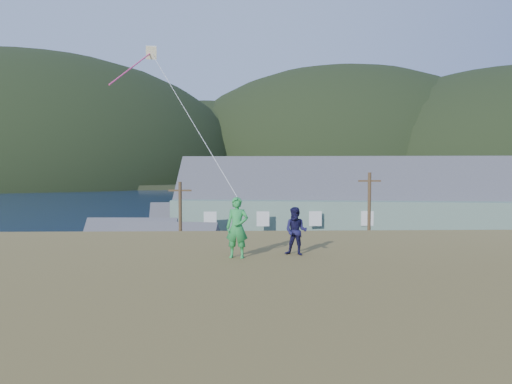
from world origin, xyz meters
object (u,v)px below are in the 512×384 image
at_px(kite_flyer_navy, 296,231).
at_px(lodge, 354,212).
at_px(shed_palegreen_near, 131,249).
at_px(kite_flyer_green, 237,227).
at_px(shed_white, 166,259).
at_px(shed_palegreen_far, 193,228).
at_px(wharf, 184,230).

bearing_deg(kite_flyer_navy, lodge, 95.57).
relative_size(shed_palegreen_near, kite_flyer_navy, 5.87).
bearing_deg(kite_flyer_green, shed_white, 113.74).
distance_m(lodge, shed_palegreen_far, 18.97).
bearing_deg(kite_flyer_green, wharf, 108.39).
bearing_deg(shed_palegreen_near, wharf, 88.46).
bearing_deg(wharf, shed_white, -86.22).
height_order(wharf, shed_white, shed_white).
xyz_separation_m(shed_palegreen_near, shed_palegreen_far, (4.57, 12.96, 0.27)).
bearing_deg(kite_flyer_green, kite_flyer_navy, 23.12).
distance_m(wharf, shed_palegreen_far, 15.00).
bearing_deg(shed_palegreen_near, kite_flyer_green, -69.85).
relative_size(kite_flyer_green, kite_flyer_navy, 1.23).
bearing_deg(shed_palegreen_far, lodge, -24.49).
bearing_deg(shed_palegreen_far, shed_white, -95.82).
bearing_deg(kite_flyer_navy, shed_palegreen_near, 132.24).
relative_size(shed_palegreen_far, kite_flyer_green, 5.78).
relative_size(lodge, kite_flyer_green, 21.33).
distance_m(shed_white, kite_flyer_green, 26.08).
distance_m(shed_palegreen_near, shed_palegreen_far, 13.74).
relative_size(wharf, kite_flyer_green, 14.32).
distance_m(wharf, kite_flyer_navy, 59.56).
distance_m(lodge, kite_flyer_green, 39.73).
relative_size(wharf, shed_palegreen_near, 3.00).
xyz_separation_m(kite_flyer_green, kite_flyer_navy, (1.80, 0.40, -0.17)).
bearing_deg(kite_flyer_navy, wharf, 120.89).
height_order(shed_palegreen_near, kite_flyer_green, kite_flyer_green).
relative_size(wharf, lodge, 0.67).
height_order(lodge, shed_palegreen_near, lodge).
xyz_separation_m(lodge, shed_palegreen_far, (-17.68, 6.41, -2.49)).
bearing_deg(wharf, kite_flyer_green, -82.20).
height_order(shed_palegreen_far, kite_flyer_green, kite_flyer_green).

